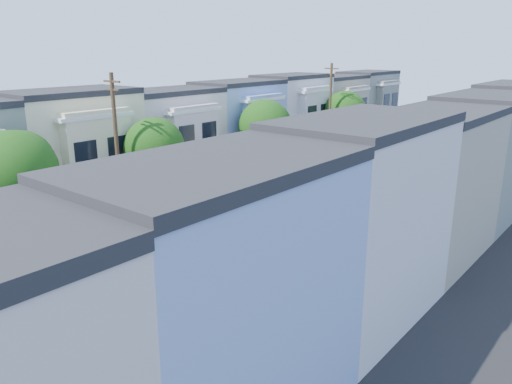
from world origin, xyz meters
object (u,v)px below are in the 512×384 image
(tree_far_r, at_px, (468,139))
(parked_right_c, at_px, (385,196))
(tree_e, at_px, (344,113))
(tree_c, at_px, (154,148))
(utility_pole_near, at_px, (117,152))
(tree_b, at_px, (14,173))
(parked_right_a, at_px, (42,365))
(lead_sedan, at_px, (367,180))
(utility_pole_far, at_px, (330,113))
(parked_left_c, at_px, (105,231))
(fedex_truck, at_px, (316,191))
(parked_right_b, at_px, (190,294))
(tree_d, at_px, (264,127))
(parked_left_d, at_px, (247,187))
(parked_right_d, at_px, (425,176))

(tree_far_r, relative_size, parked_right_c, 1.23)
(tree_e, relative_size, parked_right_c, 1.73)
(tree_c, relative_size, parked_right_c, 1.69)
(tree_e, distance_m, utility_pole_near, 28.94)
(tree_b, distance_m, parked_right_a, 12.98)
(tree_far_r, xyz_separation_m, lead_sedan, (-5.22, -9.28, -2.85))
(utility_pole_far, bearing_deg, parked_left_c, -87.17)
(fedex_truck, height_order, parked_left_c, fedex_truck)
(tree_b, height_order, tree_e, tree_b)
(utility_pole_near, relative_size, lead_sedan, 2.30)
(tree_e, height_order, fedex_truck, tree_e)
(parked_right_c, bearing_deg, tree_c, -126.64)
(utility_pole_far, distance_m, parked_right_b, 32.76)
(tree_d, distance_m, parked_right_b, 23.00)
(utility_pole_near, height_order, lead_sedan, utility_pole_near)
(tree_far_r, bearing_deg, parked_right_b, -93.46)
(tree_b, distance_m, parked_left_d, 18.39)
(utility_pole_near, relative_size, parked_right_c, 2.39)
(parked_right_d, bearing_deg, parked_left_d, -126.27)
(tree_far_r, height_order, utility_pole_near, utility_pole_near)
(parked_left_c, relative_size, parked_left_d, 0.87)
(utility_pole_near, xyz_separation_m, parked_right_b, (11.20, -4.45, -4.52))
(tree_e, relative_size, parked_left_c, 1.63)
(tree_c, bearing_deg, tree_d, 90.00)
(utility_pole_near, height_order, parked_right_d, utility_pole_near)
(tree_far_r, bearing_deg, utility_pole_far, -169.05)
(parked_right_b, relative_size, parked_right_d, 0.89)
(lead_sedan, distance_m, parked_left_c, 22.55)
(parked_left_c, bearing_deg, tree_c, 104.64)
(tree_c, height_order, fedex_truck, tree_c)
(parked_right_d, bearing_deg, utility_pole_far, 171.06)
(lead_sedan, xyz_separation_m, parked_right_a, (3.22, -30.89, 0.01))
(utility_pole_far, distance_m, parked_right_a, 39.50)
(tree_e, distance_m, tree_far_r, 13.27)
(utility_pole_near, bearing_deg, parked_right_b, -21.67)
(tree_e, relative_size, utility_pole_near, 0.72)
(fedex_truck, distance_m, parked_left_c, 14.57)
(lead_sedan, bearing_deg, parked_right_d, 47.34)
(parked_left_d, bearing_deg, tree_b, -90.91)
(tree_c, bearing_deg, parked_right_c, 49.36)
(tree_d, bearing_deg, fedex_truck, -29.32)
(utility_pole_far, bearing_deg, tree_e, 90.04)
(tree_d, distance_m, tree_far_r, 18.86)
(tree_b, relative_size, lead_sedan, 1.70)
(parked_left_c, height_order, parked_right_c, parked_left_c)
(tree_far_r, height_order, parked_right_a, tree_far_r)
(tree_d, relative_size, lead_sedan, 1.70)
(utility_pole_far, relative_size, lead_sedan, 2.30)
(parked_right_d, bearing_deg, fedex_truck, -99.83)
(tree_b, height_order, parked_right_c, tree_b)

